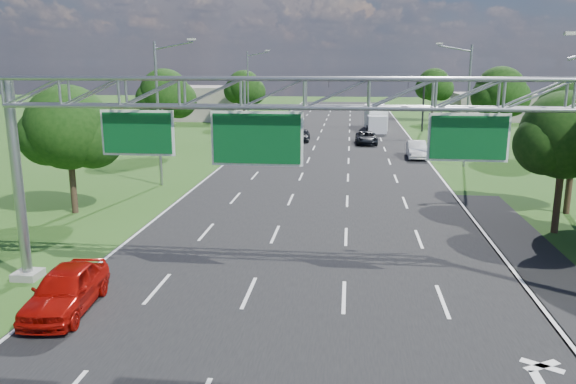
# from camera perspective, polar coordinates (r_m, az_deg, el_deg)

# --- Properties ---
(ground) EXTENTS (220.00, 220.00, 0.00)m
(ground) POSITION_cam_1_polar(r_m,az_deg,el_deg) (39.13, 3.44, 0.34)
(ground) COLOR #254E17
(ground) RESTS_ON ground
(road) EXTENTS (18.00, 180.00, 0.02)m
(road) POSITION_cam_1_polar(r_m,az_deg,el_deg) (39.13, 3.44, 0.34)
(road) COLOR black
(road) RESTS_ON ground
(road_flare) EXTENTS (3.00, 30.00, 0.02)m
(road_flare) POSITION_cam_1_polar(r_m,az_deg,el_deg) (25.15, 25.50, -8.21)
(road_flare) COLOR black
(road_flare) RESTS_ON ground
(sign_gantry) EXTENTS (23.50, 1.00, 9.56)m
(sign_gantry) POSITION_cam_1_polar(r_m,az_deg,el_deg) (20.27, 1.96, 8.29)
(sign_gantry) COLOR gray
(sign_gantry) RESTS_ON ground
(traffic_signal) EXTENTS (12.21, 0.24, 7.00)m
(traffic_signal) POSITION_cam_1_polar(r_m,az_deg,el_deg) (73.43, 10.88, 10.11)
(traffic_signal) COLOR black
(traffic_signal) RESTS_ON ground
(streetlight_l_near) EXTENTS (2.97, 0.22, 10.16)m
(streetlight_l_near) POSITION_cam_1_polar(r_m,az_deg,el_deg) (40.46, -12.83, 8.45)
(streetlight_l_near) COLOR gray
(streetlight_l_near) RESTS_ON ground
(streetlight_l_far) EXTENTS (2.97, 0.22, 10.16)m
(streetlight_l_far) POSITION_cam_1_polar(r_m,az_deg,el_deg) (74.38, -3.94, 10.66)
(streetlight_l_far) COLOR gray
(streetlight_l_far) RESTS_ON ground
(streetlight_r_mid) EXTENTS (2.97, 0.22, 10.16)m
(streetlight_r_mid) POSITION_cam_1_polar(r_m,az_deg,el_deg) (49.14, 17.60, 8.92)
(streetlight_r_mid) COLOR gray
(streetlight_r_mid) RESTS_ON ground
(tree_verge_la) EXTENTS (5.76, 4.80, 7.40)m
(tree_verge_la) POSITION_cam_1_polar(r_m,az_deg,el_deg) (34.28, -21.27, 5.75)
(tree_verge_la) COLOR #2D2116
(tree_verge_la) RESTS_ON ground
(tree_verge_lb) EXTENTS (5.76, 4.80, 8.06)m
(tree_verge_lb) POSITION_cam_1_polar(r_m,az_deg,el_deg) (56.17, -12.32, 9.48)
(tree_verge_lb) COLOR #2D2116
(tree_verge_lb) RESTS_ON ground
(tree_verge_lc) EXTENTS (5.76, 4.80, 7.62)m
(tree_verge_lc) POSITION_cam_1_polar(r_m,az_deg,el_deg) (79.65, -4.45, 10.36)
(tree_verge_lc) COLOR #2D2116
(tree_verge_lc) RESTS_ON ground
(tree_verge_rd) EXTENTS (5.76, 4.80, 8.28)m
(tree_verge_rd) POSITION_cam_1_polar(r_m,az_deg,el_deg) (58.02, 20.78, 9.27)
(tree_verge_rd) COLOR #2D2116
(tree_verge_rd) RESTS_ON ground
(tree_verge_re) EXTENTS (5.76, 4.80, 7.84)m
(tree_verge_re) POSITION_cam_1_polar(r_m,az_deg,el_deg) (87.10, 14.63, 10.36)
(tree_verge_re) COLOR #2D2116
(tree_verge_re) RESTS_ON ground
(building_left) EXTENTS (14.00, 10.00, 5.00)m
(building_left) POSITION_cam_1_polar(r_m,az_deg,el_deg) (89.59, -9.24, 8.94)
(building_left) COLOR gray
(building_left) RESTS_ON ground
(building_right) EXTENTS (12.00, 9.00, 4.00)m
(building_right) POSITION_cam_1_polar(r_m,az_deg,el_deg) (93.05, 20.29, 8.14)
(building_right) COLOR gray
(building_right) RESTS_ON ground
(red_coupe) EXTENTS (2.30, 4.82, 1.59)m
(red_coupe) POSITION_cam_1_polar(r_m,az_deg,el_deg) (21.44, -21.63, -9.18)
(red_coupe) COLOR #AA0E07
(red_coupe) RESTS_ON ground
(car_queue_b) EXTENTS (2.37, 4.91, 1.35)m
(car_queue_b) POSITION_cam_1_polar(r_m,az_deg,el_deg) (61.33, 7.97, 5.47)
(car_queue_b) COLOR black
(car_queue_b) RESTS_ON ground
(car_queue_c) EXTENTS (1.69, 3.99, 1.35)m
(car_queue_c) POSITION_cam_1_polar(r_m,az_deg,el_deg) (63.04, 1.48, 5.79)
(car_queue_c) COLOR black
(car_queue_c) RESTS_ON ground
(car_queue_d) EXTENTS (1.72, 4.71, 1.54)m
(car_queue_d) POSITION_cam_1_polar(r_m,az_deg,el_deg) (53.13, 12.92, 4.23)
(car_queue_d) COLOR silver
(car_queue_d) RESTS_ON ground
(box_truck) EXTENTS (2.87, 8.42, 3.13)m
(box_truck) POSITION_cam_1_polar(r_m,az_deg,el_deg) (74.26, 8.92, 7.37)
(box_truck) COLOR white
(box_truck) RESTS_ON ground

